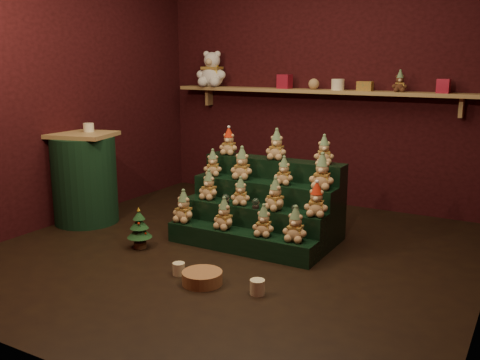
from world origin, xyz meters
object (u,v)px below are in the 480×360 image
Objects in this scene: riser_tier_front at (240,241)px; mug_left at (179,269)px; brown_bear at (400,81)px; mini_christmas_tree at (139,228)px; snow_globe_c at (295,209)px; snow_globe_a at (226,199)px; side_table at (85,178)px; wicker_basket at (202,278)px; mug_right at (257,287)px; snow_globe_b at (256,203)px; white_bear at (212,64)px.

riser_tier_front reaches higher than mug_left.
mug_left is at bearing -127.14° from brown_bear.
mini_christmas_tree is (-0.81, -0.37, 0.09)m from riser_tier_front.
brown_bear is at bearing 75.36° from snow_globe_c.
brown_bear is (0.42, 1.62, 1.02)m from snow_globe_c.
brown_bear reaches higher than riser_tier_front.
snow_globe_a is at bearing 96.05° from mug_left.
snow_globe_a is at bearing -139.25° from brown_bear.
side_table is at bearing 158.19° from mug_left.
side_table is at bearing 161.18° from mini_christmas_tree.
snow_globe_a is at bearing 180.00° from snow_globe_c.
brown_bear is (0.77, 2.53, 1.38)m from wicker_basket.
mug_right reaches higher than wicker_basket.
snow_globe_b is 2.07m from brown_bear.
riser_tier_front is 4.59× the size of wicker_basket.
white_bear reaches higher than side_table.
snow_globe_a is 0.17× the size of white_bear.
snow_globe_b reaches higher than snow_globe_c.
snow_globe_c is 0.09× the size of side_table.
side_table is 1.84m from mug_left.
snow_globe_a is at bearing 132.38° from mug_right.
snow_globe_c is at bearing 69.33° from wicker_basket.
mini_christmas_tree is (-0.57, -0.53, -0.22)m from snow_globe_a.
riser_tier_front is 0.72m from mug_left.
snow_globe_c is at bearing -48.56° from white_bear.
riser_tier_front is 0.76m from wicker_basket.
wicker_basket is (0.11, -0.75, -0.04)m from riser_tier_front.
wicker_basket is 0.57× the size of white_bear.
side_table is at bearing -160.69° from brown_bear.
white_bear reaches higher than mini_christmas_tree.
side_table reaches higher than mini_christmas_tree.
riser_tier_front is 2.72m from white_bear.
snow_globe_c is 0.16× the size of white_bear.
snow_globe_b reaches higher than riser_tier_front.
mug_right is 0.20× the size of white_bear.
snow_globe_b is at bearing 75.63° from mug_left.
mug_right is (0.48, -0.87, -0.35)m from snow_globe_b.
riser_tier_front is 12.87× the size of mug_right.
side_table is at bearing -175.08° from snow_globe_c.
mini_christmas_tree is at bearing -148.93° from snow_globe_b.
mug_left is (-0.15, -0.70, -0.04)m from riser_tier_front.
snow_globe_a is at bearing -7.23° from side_table.
snow_globe_b is 0.95× the size of mug_left.
mini_christmas_tree is (-0.89, -0.53, -0.22)m from snow_globe_b.
snow_globe_c reaches higher than riser_tier_front.
riser_tier_front is at bearing 77.96° from mug_left.
snow_globe_b is at bearing -131.08° from brown_bear.
mug_right is (0.55, -0.71, -0.04)m from riser_tier_front.
mug_right reaches higher than mug_left.
mug_right is at bearing -30.20° from side_table.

